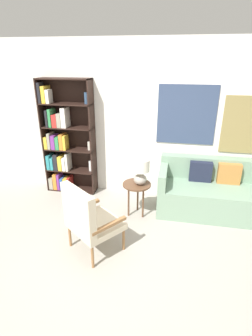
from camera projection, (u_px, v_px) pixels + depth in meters
ground_plane at (106, 265)px, 3.27m from camera, size 14.00×14.00×0.00m
wall_back at (137, 122)px, 4.56m from camera, size 6.40×0.08×2.70m
bookshelf at (63, 143)px, 4.79m from camera, size 0.93×0.30×2.07m
armchair at (87, 217)px, 3.29m from camera, size 0.84×0.83×0.97m
couch at (213, 192)px, 4.32m from camera, size 1.78×0.83×0.85m
side_table at (137, 188)px, 4.14m from camera, size 0.45×0.45×0.56m
table_lamp at (140, 170)px, 4.00m from camera, size 0.28×0.28×0.42m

